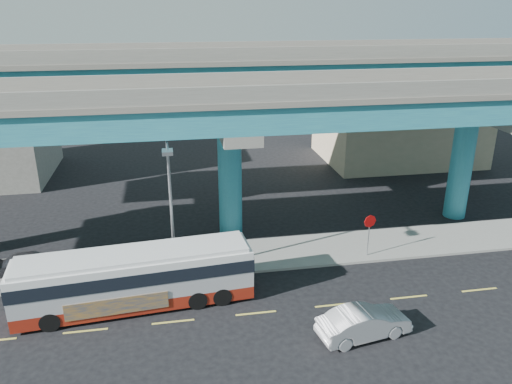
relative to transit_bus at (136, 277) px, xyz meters
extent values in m
plane|color=black|center=(5.68, -1.46, -1.61)|extent=(120.00, 120.00, 0.00)
cube|color=gray|center=(5.68, 4.04, -1.54)|extent=(70.00, 4.00, 0.15)
cube|color=#D8C64C|center=(-2.32, -1.76, -1.61)|extent=(2.00, 0.12, 0.01)
cube|color=#D8C64C|center=(1.68, -1.76, -1.61)|extent=(2.00, 0.12, 0.01)
cube|color=#D8C64C|center=(5.68, -1.76, -1.61)|extent=(2.00, 0.12, 0.01)
cube|color=#D8C64C|center=(9.68, -1.76, -1.61)|extent=(2.00, 0.12, 0.01)
cube|color=#D8C64C|center=(13.68, -1.76, -1.61)|extent=(2.00, 0.12, 0.01)
cube|color=#D8C64C|center=(17.68, -1.76, -1.61)|extent=(2.00, 0.12, 0.01)
cylinder|color=#226384|center=(5.68, 7.54, 2.09)|extent=(1.50, 1.50, 7.40)
cube|color=gray|center=(5.68, 7.54, 6.09)|extent=(2.00, 12.00, 0.60)
cube|color=gray|center=(5.68, 11.04, 6.99)|extent=(1.80, 5.00, 1.20)
cylinder|color=#226384|center=(21.68, 7.54, 2.09)|extent=(1.50, 1.50, 7.40)
cube|color=gray|center=(21.68, 7.54, 6.09)|extent=(2.00, 12.00, 0.60)
cube|color=gray|center=(21.68, 11.04, 6.99)|extent=(1.80, 5.00, 1.20)
cube|color=#226384|center=(5.68, 4.04, 7.09)|extent=(52.00, 5.00, 1.40)
cube|color=gray|center=(5.68, 4.04, 7.94)|extent=(52.00, 5.40, 0.30)
cube|color=gray|center=(5.68, 1.54, 8.49)|extent=(52.00, 0.25, 0.80)
cube|color=gray|center=(5.68, 6.54, 8.49)|extent=(52.00, 0.25, 0.80)
cube|color=#226384|center=(5.68, 11.04, 8.29)|extent=(52.00, 5.00, 1.40)
cube|color=gray|center=(5.68, 11.04, 9.14)|extent=(52.00, 5.40, 0.30)
cube|color=gray|center=(5.68, 8.54, 9.69)|extent=(52.00, 0.25, 0.80)
cube|color=gray|center=(5.68, 13.54, 9.69)|extent=(52.00, 0.25, 0.80)
cube|color=tan|center=(23.68, 21.54, 1.89)|extent=(14.00, 10.00, 7.00)
cube|color=black|center=(23.68, 16.44, 3.99)|extent=(12.00, 0.25, 1.20)
cube|color=maroon|center=(-0.01, 0.00, -1.09)|extent=(11.56, 3.40, 0.66)
cube|color=#BBBBC0|center=(-0.01, 0.00, -0.05)|extent=(11.56, 3.40, 1.42)
cube|color=black|center=(-0.01, 0.00, 0.43)|extent=(11.62, 3.45, 0.66)
cube|color=silver|center=(-0.01, 0.00, 0.95)|extent=(11.56, 3.40, 0.38)
cube|color=silver|center=(-0.01, 0.00, 1.24)|extent=(11.14, 3.12, 0.19)
cube|color=black|center=(5.68, 0.50, 0.29)|extent=(0.25, 2.17, 1.14)
cube|color=black|center=(-5.71, -0.49, 0.29)|extent=(0.25, 2.17, 1.14)
cube|color=navy|center=(-0.85, -1.31, -0.74)|extent=(4.73, 0.46, 0.85)
cylinder|color=black|center=(-3.89, -1.43, -1.14)|extent=(0.97, 0.37, 0.95)
cylinder|color=black|center=(-4.08, 0.74, -1.14)|extent=(0.97, 0.37, 0.95)
cylinder|color=black|center=(2.92, -0.84, -1.14)|extent=(0.97, 0.37, 0.95)
cylinder|color=black|center=(2.73, 1.34, -1.14)|extent=(0.97, 0.37, 0.95)
cylinder|color=black|center=(4.15, -0.73, -1.14)|extent=(0.97, 0.37, 0.95)
cylinder|color=black|center=(3.96, 1.44, -1.14)|extent=(0.97, 0.37, 0.95)
imported|color=#AEAEB3|center=(10.15, -4.36, -0.91)|extent=(2.94, 4.79, 1.41)
imported|color=#2A292E|center=(-5.95, 4.18, -0.86)|extent=(2.58, 3.99, 1.20)
cylinder|color=gray|center=(1.92, 2.54, 2.47)|extent=(0.16, 0.16, 7.86)
cylinder|color=gray|center=(1.92, 1.48, 6.19)|extent=(0.12, 2.13, 0.12)
cube|color=gray|center=(1.92, 0.41, 6.13)|extent=(0.50, 0.70, 0.18)
cylinder|color=gray|center=(13.20, 2.74, -0.34)|extent=(0.06, 0.06, 2.25)
cylinder|color=#B20A0A|center=(13.20, 2.71, 0.74)|extent=(0.77, 0.16, 0.78)
camera|label=1|loc=(2.03, -22.10, 12.55)|focal=35.00mm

